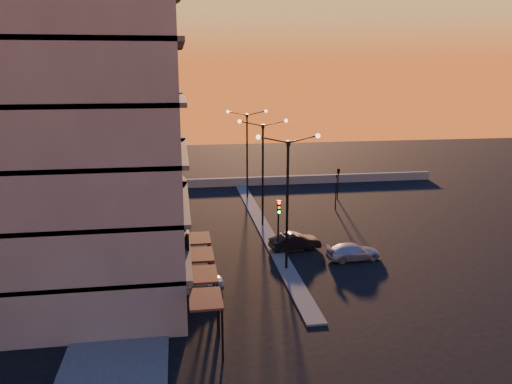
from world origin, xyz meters
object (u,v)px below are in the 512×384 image
object	(u,v)px
car_hatchback	(194,282)
car_sedan	(295,242)
streetlamp_mid	(263,165)
traffic_light_main	(279,218)
car_wagon	(353,252)

from	to	relation	value
car_hatchback	car_sedan	bearing A→B (deg)	-59.30
car_sedan	streetlamp_mid	bearing A→B (deg)	4.62
streetlamp_mid	traffic_light_main	world-z (taller)	streetlamp_mid
traffic_light_main	car_wagon	distance (m)	6.02
traffic_light_main	car_hatchback	size ratio (longest dim) A/B	1.10
car_hatchback	car_wagon	bearing A→B (deg)	-80.33
streetlamp_mid	traffic_light_main	bearing A→B (deg)	-90.00
streetlamp_mid	car_sedan	xyz separation A→B (m)	(1.50, -6.22, -4.94)
car_sedan	car_wagon	size ratio (longest dim) A/B	0.97
traffic_light_main	car_wagon	size ratio (longest dim) A/B	1.05
traffic_light_main	car_wagon	xyz separation A→B (m)	(5.28, -1.75, -2.30)
car_hatchback	car_sedan	xyz separation A→B (m)	(8.00, 6.35, -0.01)
car_hatchback	car_wagon	world-z (taller)	car_hatchback
traffic_light_main	car_sedan	distance (m)	2.84
car_wagon	car_sedan	bearing A→B (deg)	51.02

